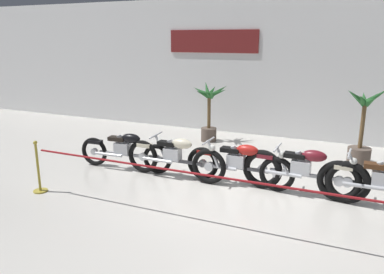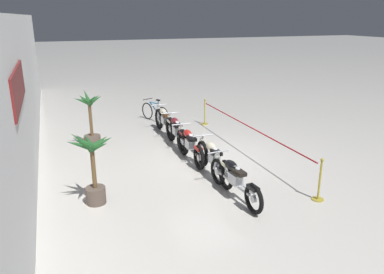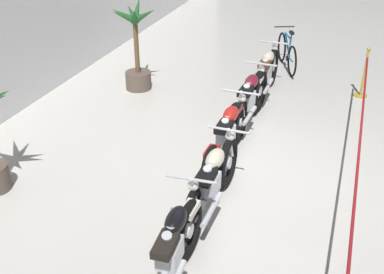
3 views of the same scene
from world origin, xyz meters
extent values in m
plane|color=silver|center=(0.00, 0.00, 0.00)|extent=(120.00, 120.00, 0.00)
cube|color=white|center=(0.00, 5.12, 2.10)|extent=(28.00, 0.25, 4.20)
cube|color=maroon|center=(-2.19, 4.98, 2.88)|extent=(2.93, 0.04, 0.70)
torus|color=black|center=(-1.86, 0.63, 0.34)|extent=(0.69, 0.14, 0.69)
torus|color=black|center=(-3.52, 0.52, 0.34)|extent=(0.69, 0.14, 0.69)
cylinder|color=silver|center=(-1.86, 0.63, 0.34)|extent=(0.17, 0.09, 0.17)
cylinder|color=silver|center=(-3.52, 0.52, 0.34)|extent=(0.17, 0.09, 0.17)
cylinder|color=silver|center=(-1.77, 0.64, 0.63)|extent=(0.31, 0.08, 0.59)
cube|color=silver|center=(-2.74, 0.57, 0.50)|extent=(0.37, 0.24, 0.26)
cylinder|color=silver|center=(-2.70, 0.58, 0.70)|extent=(0.19, 0.12, 0.24)
cylinder|color=silver|center=(-2.78, 0.57, 0.70)|extent=(0.19, 0.12, 0.24)
cylinder|color=silver|center=(-3.03, 0.42, 0.36)|extent=(0.70, 0.11, 0.07)
cube|color=#ADAFB5|center=(-2.69, 0.58, 0.36)|extent=(1.33, 0.14, 0.06)
ellipsoid|color=black|center=(-2.51, 0.59, 0.76)|extent=(0.47, 0.25, 0.22)
cube|color=black|center=(-2.87, 0.57, 0.72)|extent=(0.41, 0.23, 0.09)
cube|color=black|center=(-3.47, 0.53, 0.60)|extent=(0.33, 0.18, 0.08)
cylinder|color=silver|center=(-1.88, 0.63, 0.89)|extent=(0.08, 0.62, 0.04)
sphere|color=silver|center=(-1.80, 0.63, 0.75)|extent=(0.14, 0.14, 0.14)
torus|color=black|center=(-0.58, 0.53, 0.38)|extent=(0.76, 0.13, 0.76)
torus|color=black|center=(-2.19, 0.56, 0.38)|extent=(0.76, 0.13, 0.76)
cylinder|color=silver|center=(-0.58, 0.53, 0.38)|extent=(0.18, 0.08, 0.18)
cylinder|color=silver|center=(-2.19, 0.56, 0.38)|extent=(0.18, 0.08, 0.18)
cylinder|color=silver|center=(-0.49, 0.53, 0.66)|extent=(0.30, 0.06, 0.59)
cube|color=silver|center=(-1.43, 0.55, 0.54)|extent=(0.36, 0.23, 0.26)
cylinder|color=silver|center=(-1.39, 0.54, 0.74)|extent=(0.18, 0.11, 0.24)
cylinder|color=silver|center=(-1.48, 0.55, 0.74)|extent=(0.18, 0.11, 0.24)
cylinder|color=silver|center=(-1.74, 0.41, 0.40)|extent=(0.70, 0.08, 0.07)
cube|color=#47474C|center=(-1.38, 0.54, 0.40)|extent=(1.29, 0.09, 0.06)
ellipsoid|color=beige|center=(-1.20, 0.54, 0.80)|extent=(0.46, 0.23, 0.22)
cube|color=black|center=(-1.56, 0.55, 0.76)|extent=(0.40, 0.21, 0.09)
cube|color=beige|center=(-2.14, 0.56, 0.66)|extent=(0.32, 0.17, 0.08)
cylinder|color=silver|center=(-0.60, 0.53, 0.93)|extent=(0.05, 0.62, 0.04)
sphere|color=silver|center=(-0.52, 0.53, 0.79)|extent=(0.14, 0.14, 0.14)
torus|color=black|center=(0.81, 0.70, 0.36)|extent=(0.72, 0.12, 0.72)
torus|color=black|center=(-0.80, 0.72, 0.36)|extent=(0.72, 0.12, 0.72)
cylinder|color=silver|center=(0.81, 0.70, 0.36)|extent=(0.17, 0.08, 0.17)
cylinder|color=silver|center=(-0.80, 0.72, 0.36)|extent=(0.17, 0.08, 0.17)
cylinder|color=silver|center=(0.90, 0.70, 0.64)|extent=(0.30, 0.06, 0.59)
cube|color=silver|center=(-0.05, 0.71, 0.52)|extent=(0.36, 0.23, 0.26)
cylinder|color=silver|center=(0.00, 0.71, 0.72)|extent=(0.18, 0.11, 0.24)
cylinder|color=silver|center=(-0.09, 0.71, 0.72)|extent=(0.18, 0.11, 0.24)
cylinder|color=silver|center=(-0.35, 0.58, 0.38)|extent=(0.70, 0.08, 0.07)
cube|color=#47474C|center=(0.00, 0.71, 0.38)|extent=(1.28, 0.08, 0.06)
ellipsoid|color=#B21E19|center=(0.18, 0.71, 0.78)|extent=(0.46, 0.23, 0.22)
cube|color=black|center=(-0.18, 0.71, 0.74)|extent=(0.40, 0.21, 0.09)
cube|color=#B21E19|center=(-0.75, 0.72, 0.62)|extent=(0.32, 0.17, 0.08)
cylinder|color=silver|center=(0.79, 0.70, 0.91)|extent=(0.05, 0.62, 0.04)
sphere|color=silver|center=(0.87, 0.70, 0.77)|extent=(0.14, 0.14, 0.14)
torus|color=black|center=(2.11, 0.66, 0.41)|extent=(0.82, 0.18, 0.82)
torus|color=black|center=(0.50, 0.73, 0.41)|extent=(0.82, 0.18, 0.82)
cylinder|color=silver|center=(2.11, 0.66, 0.41)|extent=(0.19, 0.09, 0.19)
cylinder|color=silver|center=(0.50, 0.73, 0.41)|extent=(0.19, 0.09, 0.19)
cylinder|color=silver|center=(2.20, 0.65, 0.69)|extent=(0.31, 0.07, 0.59)
cube|color=silver|center=(1.25, 0.69, 0.57)|extent=(0.37, 0.24, 0.26)
cylinder|color=silver|center=(1.30, 0.69, 0.77)|extent=(0.18, 0.12, 0.24)
cylinder|color=silver|center=(1.21, 0.70, 0.77)|extent=(0.18, 0.12, 0.24)
cylinder|color=silver|center=(0.95, 0.57, 0.43)|extent=(0.70, 0.10, 0.07)
cube|color=#ADAFB5|center=(1.30, 0.69, 0.43)|extent=(1.28, 0.12, 0.06)
ellipsoid|color=maroon|center=(1.48, 0.68, 0.83)|extent=(0.47, 0.24, 0.22)
cube|color=black|center=(1.12, 0.70, 0.79)|extent=(0.41, 0.22, 0.09)
cube|color=maroon|center=(0.55, 0.73, 0.69)|extent=(0.33, 0.17, 0.08)
cylinder|color=silver|center=(2.09, 0.66, 0.96)|extent=(0.06, 0.62, 0.04)
sphere|color=silver|center=(2.17, 0.65, 0.82)|extent=(0.14, 0.14, 0.14)
torus|color=black|center=(3.48, 0.66, 0.40)|extent=(0.80, 0.13, 0.80)
torus|color=black|center=(1.96, 0.67, 0.40)|extent=(0.80, 0.13, 0.80)
cylinder|color=silver|center=(3.48, 0.66, 0.40)|extent=(0.19, 0.08, 0.19)
cylinder|color=silver|center=(1.96, 0.67, 0.40)|extent=(0.19, 0.08, 0.19)
cylinder|color=silver|center=(3.57, 0.66, 0.68)|extent=(0.30, 0.06, 0.59)
cube|color=silver|center=(2.67, 0.67, 0.56)|extent=(0.36, 0.22, 0.26)
cylinder|color=silver|center=(2.71, 0.67, 0.76)|extent=(0.18, 0.11, 0.24)
cylinder|color=silver|center=(2.63, 0.67, 0.76)|extent=(0.18, 0.11, 0.24)
cylinder|color=silver|center=(2.37, 0.53, 0.42)|extent=(0.70, 0.07, 0.07)
cube|color=black|center=(2.72, 0.67, 0.42)|extent=(1.22, 0.07, 0.06)
ellipsoid|color=beige|center=(2.90, 0.67, 0.82)|extent=(0.46, 0.22, 0.22)
cube|color=#4C2D19|center=(2.54, 0.67, 0.78)|extent=(0.40, 0.20, 0.09)
cube|color=beige|center=(2.01, 0.67, 0.69)|extent=(0.32, 0.16, 0.08)
cylinder|color=silver|center=(3.46, 0.66, 0.95)|extent=(0.04, 0.62, 0.04)
sphere|color=silver|center=(3.54, 0.66, 0.81)|extent=(0.14, 0.14, 0.14)
torus|color=black|center=(5.05, 0.73, 0.35)|extent=(0.66, 0.31, 0.70)
torus|color=black|center=(4.11, 0.33, 0.35)|extent=(0.66, 0.31, 0.70)
cylinder|color=#1E75B7|center=(4.62, 0.55, 0.57)|extent=(0.56, 0.27, 0.43)
cylinder|color=#1E75B7|center=(4.58, 0.53, 0.77)|extent=(0.52, 0.25, 0.04)
cylinder|color=#1E75B7|center=(4.39, 0.45, 0.65)|extent=(0.15, 0.09, 0.55)
cube|color=black|center=(4.36, 0.44, 0.93)|extent=(0.20, 0.14, 0.05)
cylinder|color=#1E75B7|center=(4.29, 0.41, 0.35)|extent=(0.43, 0.20, 0.03)
cylinder|color=black|center=(4.99, 0.71, 0.87)|extent=(0.21, 0.45, 0.03)
cylinder|color=black|center=(4.50, 0.50, 0.27)|extent=(0.13, 0.09, 0.12)
cylinder|color=brown|center=(-1.81, 3.71, 0.20)|extent=(0.46, 0.46, 0.40)
cylinder|color=brown|center=(-1.81, 3.71, 0.88)|extent=(0.10, 0.10, 0.97)
cone|color=#235B28|center=(-1.58, 3.75, 1.45)|extent=(0.59, 0.27, 0.35)
cone|color=#235B28|center=(-1.60, 3.88, 1.48)|extent=(0.56, 0.56, 0.48)
cone|color=#235B28|center=(-1.81, 3.95, 1.47)|extent=(0.17, 0.61, 0.37)
cone|color=#235B28|center=(-1.95, 3.88, 1.53)|extent=(0.45, 0.53, 0.55)
cone|color=#235B28|center=(-2.06, 3.75, 1.46)|extent=(0.65, 0.28, 0.36)
cone|color=#235B28|center=(-1.96, 3.57, 1.43)|extent=(0.45, 0.45, 0.38)
cone|color=#235B28|center=(-1.77, 3.48, 1.45)|extent=(0.23, 0.55, 0.36)
cone|color=#235B28|center=(-1.67, 3.53, 1.43)|extent=(0.40, 0.52, 0.39)
cylinder|color=brown|center=(2.31, 3.31, 0.19)|extent=(0.55, 0.55, 0.37)
cylinder|color=brown|center=(2.31, 3.31, 0.93)|extent=(0.10, 0.10, 1.11)
cone|color=#235B28|center=(2.53, 3.35, 1.65)|extent=(0.61, 0.27, 0.51)
cone|color=#235B28|center=(2.45, 3.43, 1.58)|extent=(0.44, 0.43, 0.43)
cone|color=#235B28|center=(2.28, 3.53, 1.58)|extent=(0.22, 0.55, 0.37)
cone|color=#235B28|center=(2.10, 3.43, 1.60)|extent=(0.57, 0.45, 0.45)
cone|color=#235B28|center=(2.14, 3.23, 1.62)|extent=(0.51, 0.34, 0.46)
cone|color=#235B28|center=(2.24, 3.13, 1.59)|extent=(0.30, 0.50, 0.42)
cone|color=#235B28|center=(2.43, 3.15, 1.57)|extent=(0.39, 0.48, 0.41)
cylinder|color=gold|center=(-3.51, -1.22, 0.01)|extent=(0.28, 0.28, 0.03)
cylinder|color=gold|center=(-3.51, -1.22, 0.50)|extent=(0.05, 0.05, 0.95)
sphere|color=gold|center=(-3.51, -1.22, 1.01)|extent=(0.08, 0.08, 0.08)
cylinder|color=maroon|center=(-0.03, -1.22, 0.88)|extent=(6.69, 0.04, 0.04)
cylinder|color=gold|center=(3.46, -1.22, 0.01)|extent=(0.28, 0.28, 0.03)
cylinder|color=gold|center=(3.46, -1.22, 0.50)|extent=(0.05, 0.05, 0.95)
sphere|color=gold|center=(3.46, -1.22, 1.01)|extent=(0.08, 0.08, 0.08)
camera|label=1|loc=(2.06, -6.39, 2.96)|focal=35.00mm
camera|label=2|loc=(-9.91, 4.40, 4.15)|focal=35.00mm
camera|label=3|loc=(-6.36, -0.95, 4.08)|focal=45.00mm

